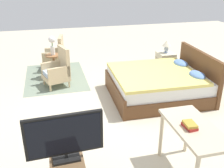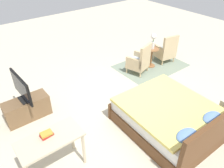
{
  "view_description": "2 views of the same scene",
  "coord_description": "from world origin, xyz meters",
  "px_view_note": "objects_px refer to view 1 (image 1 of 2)",
  "views": [
    {
      "loc": [
        4.62,
        -1.08,
        2.56
      ],
      "look_at": [
        0.26,
        0.0,
        0.59
      ],
      "focal_mm": 42.0,
      "sensor_mm": 36.0,
      "label": 1
    },
    {
      "loc": [
        2.84,
        3.08,
        3.42
      ],
      "look_at": [
        0.4,
        -0.08,
        0.72
      ],
      "focal_mm": 35.0,
      "sensor_mm": 36.0,
      "label": 2
    }
  ],
  "objects_px": {
    "table_lamp": "(167,45)",
    "book_stack": "(190,125)",
    "nightstand": "(165,64)",
    "bed": "(160,84)",
    "side_table": "(54,63)",
    "tv_flatscreen": "(65,137)",
    "flower_vase": "(52,43)",
    "armchair_by_window_left": "(55,56)",
    "vanity_desk": "(193,134)",
    "armchair_by_window_right": "(58,71)"
  },
  "relations": [
    {
      "from": "table_lamp",
      "to": "book_stack",
      "type": "relative_size",
      "value": 1.57
    },
    {
      "from": "nightstand",
      "to": "book_stack",
      "type": "height_order",
      "value": "book_stack"
    },
    {
      "from": "bed",
      "to": "side_table",
      "type": "bearing_deg",
      "value": -128.04
    },
    {
      "from": "tv_flatscreen",
      "to": "flower_vase",
      "type": "bearing_deg",
      "value": 179.81
    },
    {
      "from": "armchair_by_window_left",
      "to": "bed",
      "type": "bearing_deg",
      "value": 42.64
    },
    {
      "from": "side_table",
      "to": "vanity_desk",
      "type": "xyz_separation_m",
      "value": [
        4.02,
        1.58,
        0.27
      ]
    },
    {
      "from": "flower_vase",
      "to": "bed",
      "type": "bearing_deg",
      "value": 51.96
    },
    {
      "from": "side_table",
      "to": "table_lamp",
      "type": "bearing_deg",
      "value": 79.88
    },
    {
      "from": "armchair_by_window_right",
      "to": "table_lamp",
      "type": "bearing_deg",
      "value": 91.47
    },
    {
      "from": "armchair_by_window_right",
      "to": "book_stack",
      "type": "xyz_separation_m",
      "value": [
        3.46,
        1.44,
        0.42
      ]
    },
    {
      "from": "book_stack",
      "to": "armchair_by_window_right",
      "type": "bearing_deg",
      "value": -157.39
    },
    {
      "from": "side_table",
      "to": "armchair_by_window_right",
      "type": "bearing_deg",
      "value": 6.4
    },
    {
      "from": "flower_vase",
      "to": "book_stack",
      "type": "height_order",
      "value": "flower_vase"
    },
    {
      "from": "nightstand",
      "to": "book_stack",
      "type": "bearing_deg",
      "value": -20.55
    },
    {
      "from": "table_lamp",
      "to": "vanity_desk",
      "type": "height_order",
      "value": "table_lamp"
    },
    {
      "from": "book_stack",
      "to": "table_lamp",
      "type": "bearing_deg",
      "value": 159.45
    },
    {
      "from": "nightstand",
      "to": "bed",
      "type": "bearing_deg",
      "value": -29.4
    },
    {
      "from": "nightstand",
      "to": "book_stack",
      "type": "distance_m",
      "value": 3.8
    },
    {
      "from": "flower_vase",
      "to": "table_lamp",
      "type": "relative_size",
      "value": 1.45
    },
    {
      "from": "nightstand",
      "to": "vanity_desk",
      "type": "xyz_separation_m",
      "value": [
        3.52,
        -1.25,
        0.35
      ]
    },
    {
      "from": "bed",
      "to": "vanity_desk",
      "type": "distance_m",
      "value": 2.43
    },
    {
      "from": "armchair_by_window_right",
      "to": "table_lamp",
      "type": "xyz_separation_m",
      "value": [
        -0.07,
        2.77,
        0.43
      ]
    },
    {
      "from": "armchair_by_window_left",
      "to": "side_table",
      "type": "xyz_separation_m",
      "value": [
        0.58,
        -0.07,
        -0.01
      ]
    },
    {
      "from": "nightstand",
      "to": "armchair_by_window_right",
      "type": "bearing_deg",
      "value": -88.53
    },
    {
      "from": "bed",
      "to": "side_table",
      "type": "height_order",
      "value": "bed"
    },
    {
      "from": "side_table",
      "to": "tv_flatscreen",
      "type": "height_order",
      "value": "tv_flatscreen"
    },
    {
      "from": "bed",
      "to": "nightstand",
      "type": "distance_m",
      "value": 1.36
    },
    {
      "from": "vanity_desk",
      "to": "armchair_by_window_left",
      "type": "bearing_deg",
      "value": -161.79
    },
    {
      "from": "side_table",
      "to": "book_stack",
      "type": "xyz_separation_m",
      "value": [
        4.04,
        1.51,
        0.42
      ]
    },
    {
      "from": "bed",
      "to": "side_table",
      "type": "xyz_separation_m",
      "value": [
        -1.69,
        -2.16,
        0.08
      ]
    },
    {
      "from": "bed",
      "to": "table_lamp",
      "type": "relative_size",
      "value": 6.1
    },
    {
      "from": "side_table",
      "to": "flower_vase",
      "type": "bearing_deg",
      "value": -90.0
    },
    {
      "from": "book_stack",
      "to": "flower_vase",
      "type": "bearing_deg",
      "value": -159.54
    },
    {
      "from": "armchair_by_window_left",
      "to": "book_stack",
      "type": "distance_m",
      "value": 4.86
    },
    {
      "from": "bed",
      "to": "table_lamp",
      "type": "height_order",
      "value": "bed"
    },
    {
      "from": "vanity_desk",
      "to": "book_stack",
      "type": "xyz_separation_m",
      "value": [
        0.01,
        -0.08,
        0.15
      ]
    },
    {
      "from": "tv_flatscreen",
      "to": "vanity_desk",
      "type": "relative_size",
      "value": 0.87
    },
    {
      "from": "flower_vase",
      "to": "vanity_desk",
      "type": "bearing_deg",
      "value": 21.47
    },
    {
      "from": "bed",
      "to": "nightstand",
      "type": "relative_size",
      "value": 3.38
    },
    {
      "from": "bed",
      "to": "side_table",
      "type": "relative_size",
      "value": 3.35
    },
    {
      "from": "bed",
      "to": "tv_flatscreen",
      "type": "bearing_deg",
      "value": -44.22
    },
    {
      "from": "armchair_by_window_right",
      "to": "side_table",
      "type": "relative_size",
      "value": 1.53
    },
    {
      "from": "vanity_desk",
      "to": "armchair_by_window_right",
      "type": "bearing_deg",
      "value": -156.24
    },
    {
      "from": "armchair_by_window_right",
      "to": "side_table",
      "type": "height_order",
      "value": "armchair_by_window_right"
    },
    {
      "from": "table_lamp",
      "to": "armchair_by_window_right",
      "type": "bearing_deg",
      "value": -88.53
    },
    {
      "from": "nightstand",
      "to": "vanity_desk",
      "type": "bearing_deg",
      "value": -19.5
    },
    {
      "from": "side_table",
      "to": "vanity_desk",
      "type": "distance_m",
      "value": 4.33
    },
    {
      "from": "side_table",
      "to": "nightstand",
      "type": "height_order",
      "value": "side_table"
    },
    {
      "from": "armchair_by_window_right",
      "to": "flower_vase",
      "type": "relative_size",
      "value": 1.93
    },
    {
      "from": "armchair_by_window_left",
      "to": "tv_flatscreen",
      "type": "relative_size",
      "value": 1.02
    }
  ]
}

